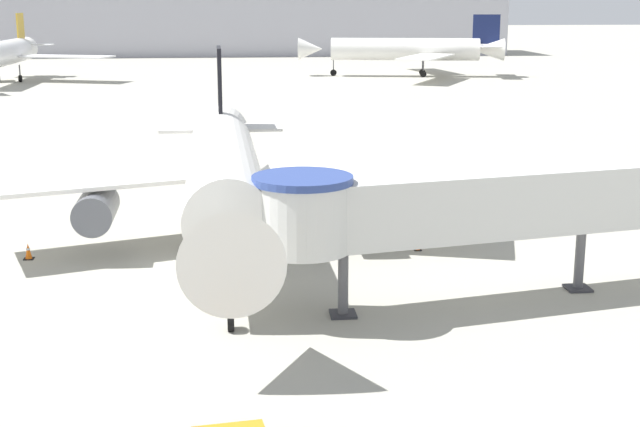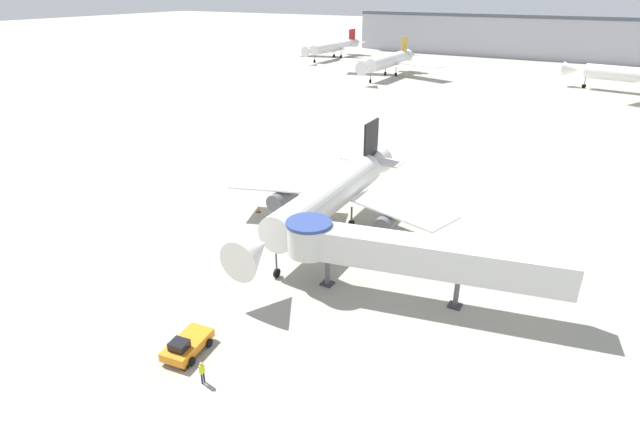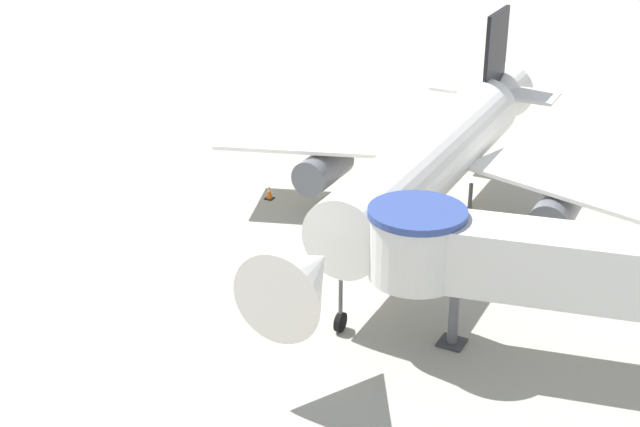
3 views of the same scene
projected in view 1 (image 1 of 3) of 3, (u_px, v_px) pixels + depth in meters
name	position (u px, v px, depth m)	size (l,w,h in m)	color
ground_plane	(189.00, 272.00, 43.55)	(800.00, 800.00, 0.00)	#9E9B8E
main_airplane	(224.00, 174.00, 45.38)	(27.06, 30.43, 10.12)	white
jet_bridge	(490.00, 203.00, 38.46)	(23.78, 7.86, 6.11)	silver
traffic_cone_starboard_wing	(418.00, 244.00, 47.17)	(0.40, 0.40, 0.67)	black
traffic_cone_port_wing	(28.00, 251.00, 45.55)	(0.51, 0.51, 0.84)	black
background_jet_gold_tail	(3.00, 53.00, 138.59)	(33.83, 33.47, 10.62)	white
background_jet_navy_tail	(410.00, 49.00, 151.50)	(35.02, 35.57, 10.39)	white
terminal_building	(212.00, 21.00, 210.79)	(137.12, 23.10, 15.48)	#A8A8B2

